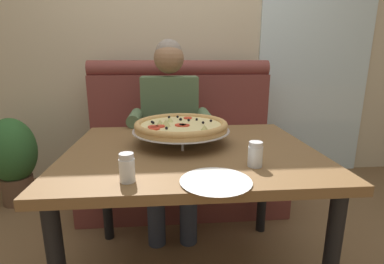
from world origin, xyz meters
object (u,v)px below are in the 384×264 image
object	(u,v)px
pizza	(181,126)
potted_plant	(13,157)
shaker_pepper_flakes	(127,170)
plate_near_left	(216,179)
diner_main	(170,122)
dining_table	(191,165)
patio_chair	(278,109)
booth_bench	(182,152)
shaker_parmesan	(255,156)

from	to	relation	value
pizza	potted_plant	distance (m)	1.62
shaker_pepper_flakes	plate_near_left	xyz separation A→B (m)	(0.30, -0.03, -0.03)
diner_main	plate_near_left	size ratio (longest dim) A/B	5.08
dining_table	shaker_pepper_flakes	bearing A→B (deg)	-124.91
pizza	patio_chair	xyz separation A→B (m)	(1.33, 2.09, -0.29)
booth_bench	shaker_parmesan	xyz separation A→B (m)	(0.23, -1.19, 0.37)
diner_main	patio_chair	world-z (taller)	diner_main
booth_bench	potted_plant	xyz separation A→B (m)	(-1.34, 0.02, -0.01)
plate_near_left	potted_plant	distance (m)	1.98
diner_main	shaker_parmesan	distance (m)	0.99
diner_main	shaker_pepper_flakes	size ratio (longest dim) A/B	12.45
booth_bench	dining_table	bearing A→B (deg)	-90.00
shaker_parmesan	plate_near_left	xyz separation A→B (m)	(-0.18, -0.14, -0.03)
booth_bench	shaker_pepper_flakes	bearing A→B (deg)	-100.94
diner_main	potted_plant	world-z (taller)	diner_main
diner_main	shaker_parmesan	xyz separation A→B (m)	(0.32, -0.93, 0.06)
shaker_pepper_flakes	booth_bench	bearing A→B (deg)	79.06
dining_table	patio_chair	distance (m)	2.53
booth_bench	patio_chair	xyz separation A→B (m)	(1.29, 1.24, 0.13)
plate_near_left	dining_table	bearing A→B (deg)	97.67
shaker_pepper_flakes	patio_chair	world-z (taller)	patio_chair
shaker_pepper_flakes	potted_plant	size ratio (longest dim) A/B	0.15
pizza	plate_near_left	xyz separation A→B (m)	(0.10, -0.49, -0.08)
booth_bench	patio_chair	distance (m)	1.79
dining_table	diner_main	distance (m)	0.68
booth_bench	dining_table	size ratio (longest dim) A/B	1.32
dining_table	shaker_parmesan	bearing A→B (deg)	-47.70
shaker_parmesan	shaker_pepper_flakes	size ratio (longest dim) A/B	0.98
diner_main	patio_chair	size ratio (longest dim) A/B	1.48
pizza	shaker_parmesan	world-z (taller)	pizza
shaker_parmesan	potted_plant	size ratio (longest dim) A/B	0.14
diner_main	plate_near_left	xyz separation A→B (m)	(0.15, -1.07, 0.03)
shaker_pepper_flakes	plate_near_left	distance (m)	0.31
plate_near_left	patio_chair	xyz separation A→B (m)	(1.23, 2.57, -0.22)
shaker_parmesan	patio_chair	world-z (taller)	patio_chair
shaker_pepper_flakes	plate_near_left	world-z (taller)	shaker_pepper_flakes
booth_bench	potted_plant	bearing A→B (deg)	178.98
shaker_pepper_flakes	dining_table	bearing A→B (deg)	55.09
shaker_parmesan	shaker_pepper_flakes	xyz separation A→B (m)	(-0.48, -0.10, 0.00)
shaker_parmesan	potted_plant	world-z (taller)	shaker_parmesan
plate_near_left	patio_chair	bearing A→B (deg)	64.36
diner_main	pizza	bearing A→B (deg)	-85.15
dining_table	pizza	xyz separation A→B (m)	(-0.04, 0.09, 0.17)
shaker_pepper_flakes	plate_near_left	bearing A→B (deg)	-6.22
shaker_parmesan	plate_near_left	bearing A→B (deg)	-142.38
potted_plant	booth_bench	bearing A→B (deg)	-1.02
plate_near_left	potted_plant	world-z (taller)	plate_near_left
dining_table	potted_plant	size ratio (longest dim) A/B	1.65
shaker_pepper_flakes	shaker_parmesan	bearing A→B (deg)	12.24
dining_table	plate_near_left	world-z (taller)	plate_near_left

